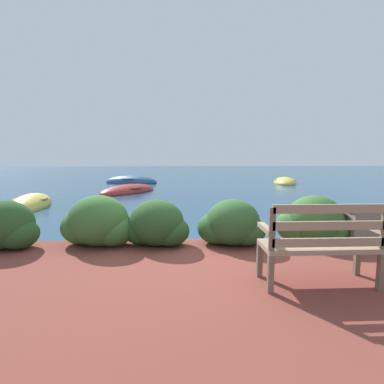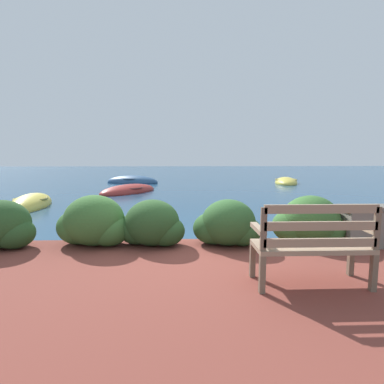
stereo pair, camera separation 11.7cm
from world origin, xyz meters
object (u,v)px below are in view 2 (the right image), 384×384
Objects in this scene: park_bench at (313,243)px; rowboat_far at (286,183)px; rowboat_nearest at (31,205)px; rowboat_mid at (129,191)px; rowboat_outer at (132,182)px.

park_bench is 14.79m from rowboat_far.
rowboat_mid is (2.47, 3.61, -0.01)m from rowboat_nearest.
rowboat_outer is at bearing 109.28° from park_bench.
rowboat_far is 0.82× the size of rowboat_outer.
rowboat_outer is at bearing 42.04° from rowboat_mid.
rowboat_outer reaches higher than rowboat_far.
park_bench is 0.44× the size of rowboat_nearest.
park_bench is 15.22m from rowboat_outer.
rowboat_nearest is (-6.22, 6.53, -0.64)m from park_bench.
rowboat_far is (8.41, 3.88, 0.00)m from rowboat_mid.
rowboat_far is 8.98m from rowboat_outer.
rowboat_nearest is 8.28m from rowboat_outer.
rowboat_nearest is at bearing -41.65° from rowboat_far.
rowboat_mid is at bearing 109.96° from rowboat_outer.
rowboat_outer is (-0.55, 4.45, 0.01)m from rowboat_mid.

